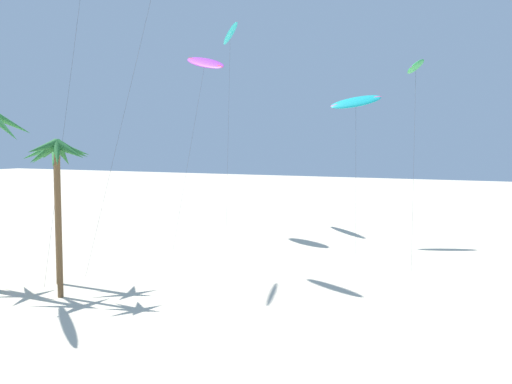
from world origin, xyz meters
name	(u,v)px	position (x,y,z in m)	size (l,w,h in m)	color
palm_tree_2	(57,165)	(-14.55, 32.35, 7.33)	(4.05, 3.96, 8.85)	brown
palm_tree_3	(57,164)	(-12.12, 29.93, 7.51)	(3.57, 3.48, 8.94)	brown
flying_kite_0	(205,63)	(-17.14, 53.71, 16.10)	(6.68, 11.17, 17.35)	purple
flying_kite_4	(356,102)	(-3.19, 55.70, 12.19)	(4.63, 6.98, 13.16)	#19B2B7
flying_kite_5	(416,66)	(1.99, 55.17, 14.85)	(2.96, 12.38, 15.91)	green
flying_kite_6	(230,34)	(-18.68, 61.29, 20.03)	(6.02, 10.06, 20.88)	#19B2B7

